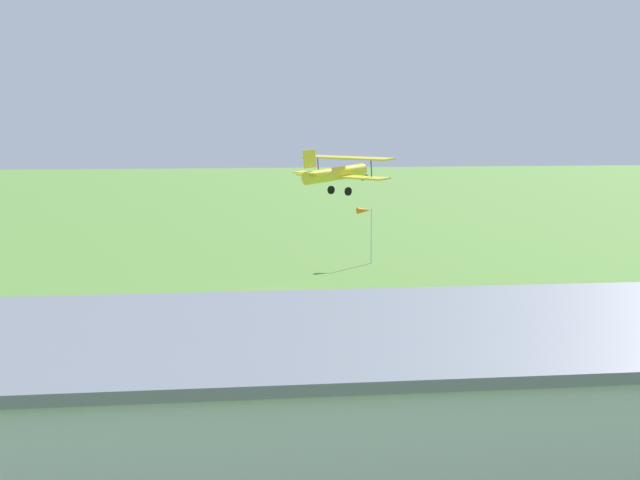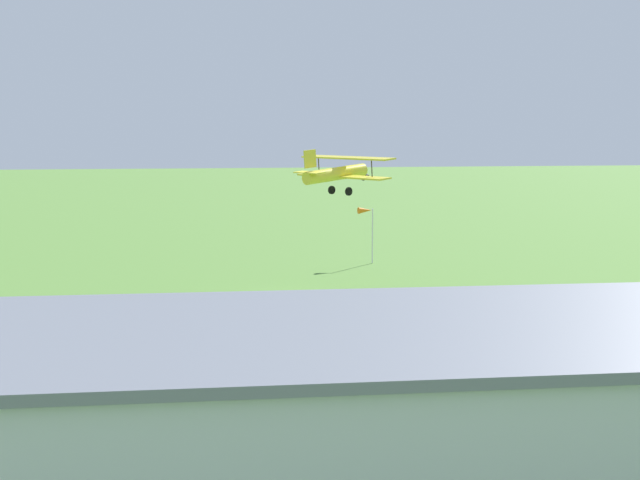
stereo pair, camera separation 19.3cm
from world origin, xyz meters
The scene contains 5 objects.
ground_plane centered at (0.00, 0.00, 0.00)m, with size 400.00×400.00×0.00m, color #568438.
hangar centered at (2.63, 33.02, 2.92)m, with size 40.12×13.60×5.82m.
biplane centered at (-4.69, -2.42, 9.03)m, with size 7.23×8.62×3.48m.
person_watching_takeoff centered at (-14.85, 16.43, 0.85)m, with size 0.54×0.54×1.70m.
windsock centered at (-9.28, -14.51, 4.56)m, with size 1.46×0.84×5.18m.
Camera 1 is at (6.00, 59.86, 12.32)m, focal length 47.14 mm.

